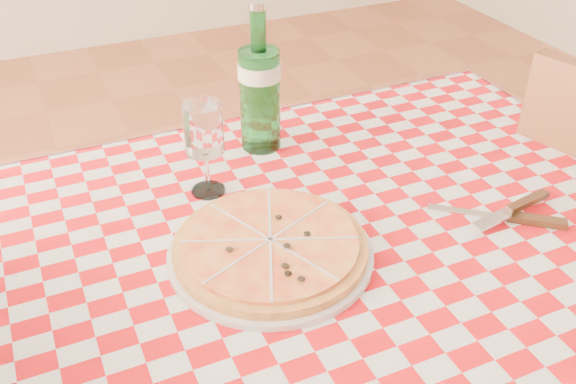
% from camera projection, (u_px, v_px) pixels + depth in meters
% --- Properties ---
extents(dining_table, '(1.20, 0.80, 0.75)m').
position_uv_depth(dining_table, '(313.00, 284.00, 1.10)').
color(dining_table, brown).
rests_on(dining_table, ground).
extents(tablecloth, '(1.30, 0.90, 0.01)m').
position_uv_depth(tablecloth, '(314.00, 240.00, 1.05)').
color(tablecloth, '#A60A0F').
rests_on(tablecloth, dining_table).
extents(pizza_plate, '(0.42, 0.42, 0.04)m').
position_uv_depth(pizza_plate, '(270.00, 246.00, 0.99)').
color(pizza_plate, '#BF873F').
rests_on(pizza_plate, tablecloth).
extents(water_bottle, '(0.10, 0.10, 0.29)m').
position_uv_depth(water_bottle, '(259.00, 78.00, 1.21)').
color(water_bottle, '#1B6E2B').
rests_on(water_bottle, tablecloth).
extents(wine_glass, '(0.09, 0.09, 0.17)m').
position_uv_depth(wine_glass, '(205.00, 150.00, 1.11)').
color(wine_glass, white).
rests_on(wine_glass, tablecloth).
extents(cutlery, '(0.28, 0.24, 0.03)m').
position_uv_depth(cutlery, '(508.00, 213.00, 1.08)').
color(cutlery, silver).
rests_on(cutlery, tablecloth).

